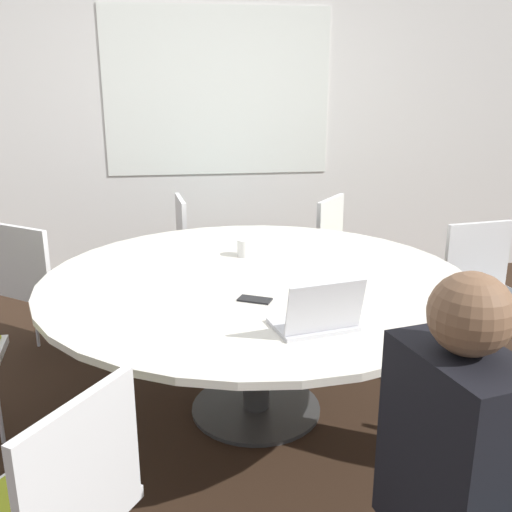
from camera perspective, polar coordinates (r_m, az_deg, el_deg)
The scene contains 12 objects.
ground_plane at distance 3.05m, azimuth 0.00°, elevation -15.06°, with size 16.00×16.00×0.00m, color black.
wall_back at distance 4.78m, azimuth -3.80°, elevation 13.66°, with size 8.00×0.07×2.70m.
conference_table at distance 2.77m, azimuth 0.00°, elevation -3.71°, with size 2.05×2.05×0.73m.
chair_2 at distance 3.51m, azimuth 22.24°, elevation -2.85°, with size 0.50×0.48×0.85m.
chair_3 at distance 4.05m, azimuth 9.00°, elevation 0.78°, with size 0.60×0.60×0.85m.
chair_4 at distance 4.11m, azimuth -5.65°, elevation 1.14°, with size 0.46×0.48×0.85m.
chair_5 at distance 3.61m, azimuth -20.60°, elevation -2.13°, with size 0.60×0.60×0.85m.
chair_7 at distance 1.80m, azimuth -19.78°, elevation -22.07°, with size 0.60×0.60×0.85m.
person_0 at distance 1.59m, azimuth 18.67°, elevation -19.03°, with size 0.31×0.40×1.20m.
laptop at distance 2.14m, azimuth 6.22°, elevation -6.11°, with size 0.34×0.29×0.21m.
coffee_cup at distance 3.04m, azimuth -1.05°, elevation 0.83°, with size 0.09×0.09×0.09m.
cell_phone at distance 2.43m, azimuth -0.12°, elevation -4.38°, with size 0.16×0.13×0.01m.
Camera 1 is at (-0.36, -2.57, 1.61)m, focal length 40.00 mm.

